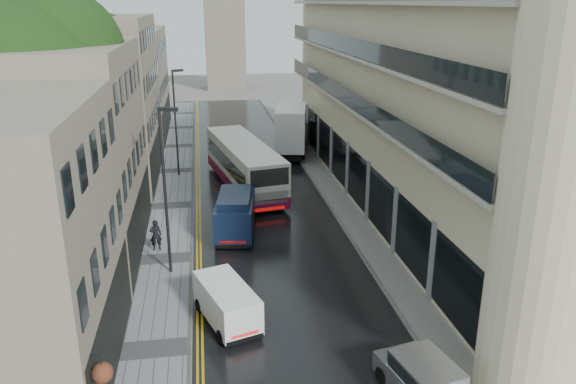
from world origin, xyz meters
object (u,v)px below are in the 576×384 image
object	(u,v)px
lamp_post_near	(165,194)
white_lorry	(277,135)
navy_van	(216,224)
cream_bus	(239,181)
pedestrian	(156,235)
tree_near	(19,134)
white_van	(221,324)
lamp_post_far	(176,124)
tree_far	(79,103)

from	to	relation	value
lamp_post_near	white_lorry	bearing A→B (deg)	81.76
navy_van	lamp_post_near	bearing A→B (deg)	-120.97
cream_bus	navy_van	distance (m)	6.86
white_lorry	navy_van	xyz separation A→B (m)	(-5.82, -17.62, -0.87)
navy_van	pedestrian	world-z (taller)	navy_van
tree_near	cream_bus	size ratio (longest dim) A/B	1.12
white_van	lamp_post_near	world-z (taller)	lamp_post_near
white_van	pedestrian	distance (m)	9.88
tree_near	navy_van	world-z (taller)	tree_near
white_van	lamp_post_far	xyz separation A→B (m)	(-2.35, 23.44, 3.27)
navy_van	lamp_post_near	distance (m)	4.86
tree_near	pedestrian	distance (m)	8.51
white_lorry	navy_van	size ratio (longest dim) A/B	1.61
white_lorry	pedestrian	world-z (taller)	white_lorry
tree_near	tree_far	distance (m)	13.02
tree_far	white_lorry	world-z (taller)	tree_far
navy_van	pedestrian	size ratio (longest dim) A/B	2.98
cream_bus	white_lorry	xyz separation A→B (m)	(4.06, 11.00, 0.50)
lamp_post_far	pedestrian	bearing A→B (deg)	-117.59
tree_near	navy_van	bearing A→B (deg)	3.77
white_lorry	lamp_post_far	xyz separation A→B (m)	(-8.32, -3.76, 1.97)
white_lorry	navy_van	distance (m)	18.58
pedestrian	cream_bus	bearing A→B (deg)	-135.54
tree_near	white_lorry	world-z (taller)	tree_near
tree_far	pedestrian	distance (m)	14.81
pedestrian	lamp_post_far	size ratio (longest dim) A/B	0.21
tree_far	pedestrian	size ratio (longest dim) A/B	7.12
navy_van	tree_far	bearing A→B (deg)	133.97
navy_van	tree_near	bearing A→B (deg)	-168.47
tree_far	cream_bus	bearing A→B (deg)	-28.02
lamp_post_far	tree_near	bearing A→B (deg)	-139.71
white_van	pedestrian	world-z (taller)	pedestrian
pedestrian	lamp_post_far	world-z (taller)	lamp_post_far
tree_far	cream_bus	xyz separation A→B (m)	(10.83, -5.76, -4.52)
cream_bus	pedestrian	world-z (taller)	cream_bus
navy_van	lamp_post_far	bearing A→B (deg)	107.97
tree_far	navy_van	xyz separation A→B (m)	(9.07, -12.38, -4.88)
tree_far	white_lorry	size ratio (longest dim) A/B	1.49
tree_near	pedestrian	world-z (taller)	tree_near
tree_far	pedestrian	bearing A→B (deg)	-65.41
lamp_post_far	tree_far	bearing A→B (deg)	168.33
navy_van	pedestrian	bearing A→B (deg)	-168.46
cream_bus	lamp_post_near	world-z (taller)	lamp_post_near
tree_far	lamp_post_near	bearing A→B (deg)	-66.67
cream_bus	lamp_post_far	world-z (taller)	lamp_post_far
tree_near	navy_van	xyz separation A→B (m)	(9.37, 0.62, -5.60)
cream_bus	white_lorry	size ratio (longest dim) A/B	1.49
white_van	pedestrian	bearing A→B (deg)	90.45
tree_far	lamp_post_far	bearing A→B (deg)	12.66
lamp_post_near	lamp_post_far	distance (m)	16.88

